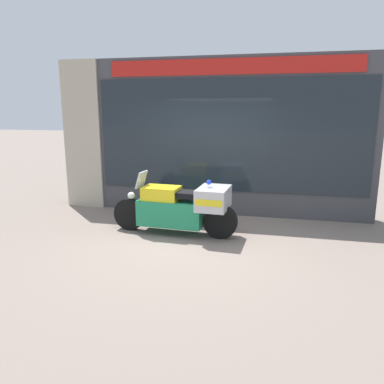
# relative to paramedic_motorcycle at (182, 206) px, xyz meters

# --- Properties ---
(ground_plane) EXTENTS (60.00, 60.00, 0.00)m
(ground_plane) POSITION_rel_paramedic_motorcycle_xyz_m (0.22, -0.32, -0.54)
(ground_plane) COLOR gray
(shop_building) EXTENTS (6.83, 0.55, 3.34)m
(shop_building) POSITION_rel_paramedic_motorcycle_xyz_m (-0.20, 1.68, 1.14)
(shop_building) COLOR #424247
(shop_building) RESTS_ON ground
(window_display) EXTENTS (5.48, 0.30, 2.10)m
(window_display) POSITION_rel_paramedic_motorcycle_xyz_m (0.60, 1.71, -0.04)
(window_display) COLOR slate
(window_display) RESTS_ON ground
(paramedic_motorcycle) EXTENTS (2.39, 0.79, 1.15)m
(paramedic_motorcycle) POSITION_rel_paramedic_motorcycle_xyz_m (0.00, 0.00, 0.00)
(paramedic_motorcycle) COLOR black
(paramedic_motorcycle) RESTS_ON ground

